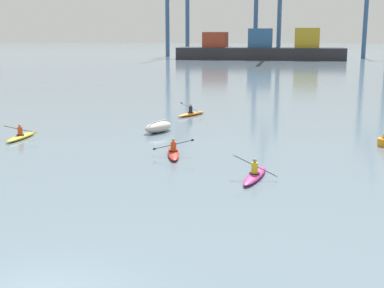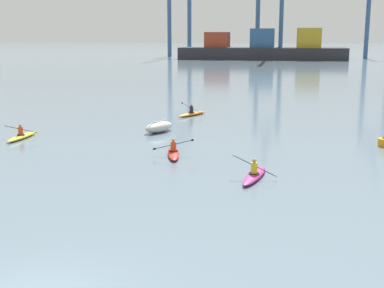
% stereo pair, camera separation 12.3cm
% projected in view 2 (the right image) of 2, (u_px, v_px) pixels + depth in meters
% --- Properties ---
extents(container_barge, '(43.39, 10.64, 8.12)m').
position_uv_depth(container_barge, '(263.00, 49.00, 136.49)').
color(container_barge, '#28282D').
rests_on(container_barge, ground).
extents(capsized_dinghy, '(2.02, 2.82, 0.76)m').
position_uv_depth(capsized_dinghy, '(159.00, 127.00, 34.74)').
color(capsized_dinghy, beige).
rests_on(capsized_dinghy, ground).
extents(kayak_magenta, '(2.13, 3.45, 1.08)m').
position_uv_depth(kayak_magenta, '(254.00, 175.00, 23.53)').
color(kayak_magenta, '#C13384').
rests_on(kayak_magenta, ground).
extents(kayak_yellow, '(2.27, 3.41, 0.95)m').
position_uv_depth(kayak_yellow, '(22.00, 136.00, 32.57)').
color(kayak_yellow, yellow).
rests_on(kayak_yellow, ground).
extents(kayak_orange, '(2.09, 3.30, 1.03)m').
position_uv_depth(kayak_orange, '(192.00, 113.00, 41.88)').
color(kayak_orange, orange).
rests_on(kayak_orange, ground).
extents(kayak_red, '(2.19, 3.44, 0.95)m').
position_uv_depth(kayak_red, '(173.00, 152.00, 28.04)').
color(kayak_red, red).
rests_on(kayak_red, ground).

